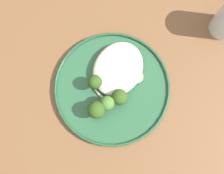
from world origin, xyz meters
name	(u,v)px	position (x,y,z in m)	size (l,w,h in m)	color
ground	(119,121)	(0.00, 0.00, 0.00)	(6.00, 6.00, 0.00)	#47423D
wooden_dining_table	(124,103)	(0.00, 0.00, 0.66)	(1.40, 1.00, 0.74)	brown
dinner_plate	(112,88)	(0.01, 0.04, 0.75)	(0.29, 0.29, 0.02)	#235133
noodle_bed	(118,69)	(0.05, 0.05, 0.77)	(0.14, 0.12, 0.03)	beige
seared_scallop_tilted_round	(112,88)	(0.00, 0.04, 0.76)	(0.02, 0.02, 0.02)	#E5C689
seared_scallop_half_hidden	(129,59)	(0.09, 0.04, 0.76)	(0.02, 0.02, 0.01)	#E5C689
seared_scallop_on_noodles	(120,65)	(0.06, 0.05, 0.76)	(0.03, 0.03, 0.01)	#E5C689
seared_scallop_rear_pale	(109,66)	(0.05, 0.07, 0.76)	(0.03, 0.03, 0.01)	#DBB77A
seared_scallop_center_golden	(137,77)	(0.06, 0.00, 0.76)	(0.03, 0.03, 0.01)	beige
broccoli_floret_center_pile	(107,103)	(-0.04, 0.03, 0.78)	(0.03, 0.03, 0.05)	#7A994C
broccoli_floret_left_leaning	(95,82)	(-0.01, 0.08, 0.79)	(0.03, 0.03, 0.05)	#89A356
broccoli_floret_tall_stalk	(96,110)	(-0.06, 0.04, 0.79)	(0.04, 0.04, 0.06)	#89A356
broccoli_floret_near_rim	(119,97)	(-0.01, 0.01, 0.78)	(0.04, 0.04, 0.05)	#89A356
onion_sliver_short_strip	(101,96)	(-0.03, 0.05, 0.75)	(0.05, 0.01, 0.00)	silver
onion_sliver_pale_crescent	(96,76)	(0.01, 0.09, 0.75)	(0.04, 0.01, 0.00)	silver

